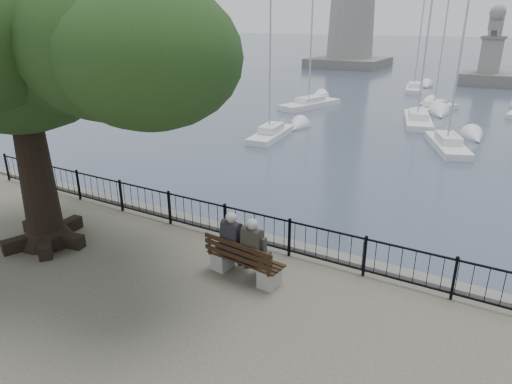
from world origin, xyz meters
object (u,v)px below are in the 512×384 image
Objects in this scene: tree at (37,32)px; person_right at (256,251)px; bench at (244,264)px; lion_monument at (489,66)px; person_left at (236,244)px.

person_right is at bearing 12.01° from tree.
lion_monument is at bearing 88.29° from bench.
bench is 48.98m from lion_monument.
bench is 1.23× the size of person_right.
bench is at bearing -24.95° from person_left.
lion_monument reaches higher than person_left.
lion_monument is (6.37, 49.98, -4.49)m from tree.
tree reaches higher than bench.
tree is 1.24× the size of lion_monument.
bench is 0.19× the size of tree.
tree reaches higher than lion_monument.
person_left is 0.16× the size of tree.
person_left is at bearing 155.05° from bench.
tree is 50.58m from lion_monument.
person_left is at bearing 173.88° from person_right.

